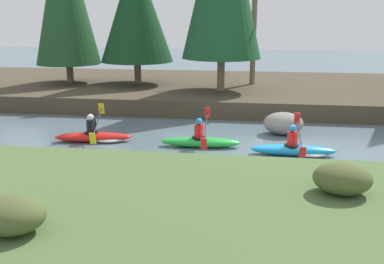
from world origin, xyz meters
The scene contains 11 objects.
ground_plane centered at (0.00, 0.00, 0.00)m, with size 90.00×90.00×0.00m, color slate.
riverbank_near centered at (0.00, -6.36, 0.36)m, with size 44.00×7.21×0.72m.
riverbank_far centered at (0.00, 9.84, 0.39)m, with size 44.00×10.91×0.77m.
conifer_tree_left centered at (-6.43, 8.91, 4.71)m, with size 3.78×3.78×6.68m.
bare_tree_mid_upstream centered at (-0.38, 9.77, 3.56)m, with size 3.28×3.24×5.93m.
shrub_clump_nearest centered at (-4.31, -7.70, 1.05)m, with size 1.22×1.02×0.66m.
shrub_clump_second centered at (1.65, -5.09, 1.05)m, with size 1.23×1.02×0.66m.
kayaker_lead centered at (1.15, -0.24, 0.20)m, with size 2.77×2.06×1.20m.
kayaker_middle centered at (-1.99, 0.27, 0.22)m, with size 2.78×2.07×1.20m.
kayaker_trailing centered at (-5.74, 0.40, 0.20)m, with size 2.80×2.07×1.20m.
boulder_midstream centered at (0.86, 2.37, 0.42)m, with size 1.48×1.16×0.84m.
Camera 1 is at (-0.24, -14.28, 4.38)m, focal length 42.00 mm.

